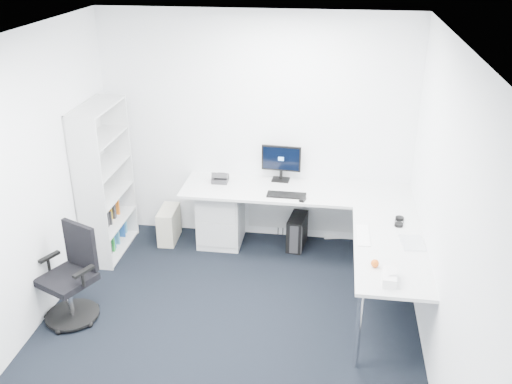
# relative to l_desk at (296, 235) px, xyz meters

# --- Properties ---
(ground) EXTENTS (4.20, 4.20, 0.00)m
(ground) POSITION_rel_l_desk_xyz_m (-0.55, -1.40, -0.39)
(ground) COLOR black
(ceiling) EXTENTS (4.20, 4.20, 0.00)m
(ceiling) POSITION_rel_l_desk_xyz_m (-0.55, -1.40, 2.31)
(ceiling) COLOR white
(wall_back) EXTENTS (3.60, 0.02, 2.70)m
(wall_back) POSITION_rel_l_desk_xyz_m (-0.55, 0.70, 0.96)
(wall_back) COLOR white
(wall_back) RESTS_ON ground
(wall_left) EXTENTS (0.02, 4.20, 2.70)m
(wall_left) POSITION_rel_l_desk_xyz_m (-2.35, -1.40, 0.96)
(wall_left) COLOR white
(wall_left) RESTS_ON ground
(wall_right) EXTENTS (0.02, 4.20, 2.70)m
(wall_right) POSITION_rel_l_desk_xyz_m (1.25, -1.40, 0.96)
(wall_right) COLOR white
(wall_right) RESTS_ON ground
(l_desk) EXTENTS (2.68, 1.50, 0.78)m
(l_desk) POSITION_rel_l_desk_xyz_m (0.00, 0.00, 0.00)
(l_desk) COLOR silver
(l_desk) RESTS_ON ground
(drawer_pedestal) EXTENTS (0.50, 0.62, 0.77)m
(drawer_pedestal) POSITION_rel_l_desk_xyz_m (-0.94, 0.48, -0.01)
(drawer_pedestal) COLOR silver
(drawer_pedestal) RESTS_ON ground
(bookshelf) EXTENTS (0.34, 0.88, 1.77)m
(bookshelf) POSITION_rel_l_desk_xyz_m (-2.17, 0.05, 0.49)
(bookshelf) COLOR silver
(bookshelf) RESTS_ON ground
(task_chair) EXTENTS (0.71, 0.71, 0.95)m
(task_chair) POSITION_rel_l_desk_xyz_m (-2.07, -1.27, 0.09)
(task_chair) COLOR black
(task_chair) RESTS_ON ground
(black_pc_tower) EXTENTS (0.23, 0.43, 0.40)m
(black_pc_tower) POSITION_rel_l_desk_xyz_m (-0.02, 0.44, -0.19)
(black_pc_tower) COLOR black
(black_pc_tower) RESTS_ON ground
(beige_pc_tower) EXTENTS (0.21, 0.44, 0.41)m
(beige_pc_tower) POSITION_rel_l_desk_xyz_m (-1.57, 0.38, -0.18)
(beige_pc_tower) COLOR beige
(beige_pc_tower) RESTS_ON ground
(power_strip) EXTENTS (0.32, 0.12, 0.04)m
(power_strip) POSITION_rel_l_desk_xyz_m (0.45, 0.72, -0.37)
(power_strip) COLOR white
(power_strip) RESTS_ON ground
(monitor) EXTENTS (0.46, 0.18, 0.44)m
(monitor) POSITION_rel_l_desk_xyz_m (-0.24, 0.59, 0.61)
(monitor) COLOR black
(monitor) RESTS_ON l_desk
(black_keyboard) EXTENTS (0.43, 0.16, 0.02)m
(black_keyboard) POSITION_rel_l_desk_xyz_m (-0.14, 0.17, 0.40)
(black_keyboard) COLOR black
(black_keyboard) RESTS_ON l_desk
(mouse) EXTENTS (0.08, 0.10, 0.03)m
(mouse) POSITION_rel_l_desk_xyz_m (0.05, 0.07, 0.40)
(mouse) COLOR black
(mouse) RESTS_ON l_desk
(desk_phone) EXTENTS (0.18, 0.18, 0.13)m
(desk_phone) POSITION_rel_l_desk_xyz_m (-0.94, 0.45, 0.45)
(desk_phone) COLOR #2A2A2D
(desk_phone) RESTS_ON l_desk
(laptop) EXTENTS (0.33, 0.32, 0.21)m
(laptop) POSITION_rel_l_desk_xyz_m (1.13, -0.71, 0.50)
(laptop) COLOR silver
(laptop) RESTS_ON l_desk
(white_keyboard) EXTENTS (0.13, 0.42, 0.01)m
(white_keyboard) POSITION_rel_l_desk_xyz_m (0.68, -0.63, 0.40)
(white_keyboard) COLOR white
(white_keyboard) RESTS_ON l_desk
(headphones) EXTENTS (0.16, 0.22, 0.05)m
(headphones) POSITION_rel_l_desk_xyz_m (1.04, -0.30, 0.42)
(headphones) COLOR black
(headphones) RESTS_ON l_desk
(orange_fruit) EXTENTS (0.07, 0.07, 0.07)m
(orange_fruit) POSITION_rel_l_desk_xyz_m (0.76, -1.17, 0.43)
(orange_fruit) COLOR #CF5612
(orange_fruit) RESTS_ON l_desk
(tissue_box) EXTENTS (0.13, 0.23, 0.08)m
(tissue_box) POSITION_rel_l_desk_xyz_m (0.87, -1.39, 0.43)
(tissue_box) COLOR white
(tissue_box) RESTS_ON l_desk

